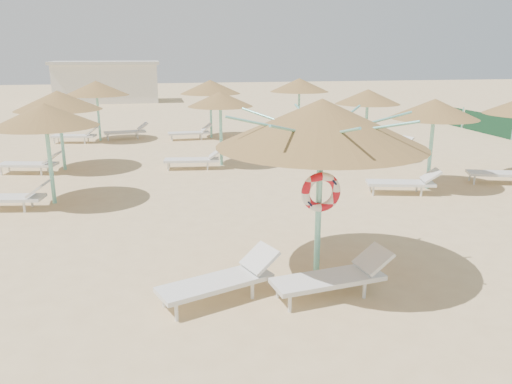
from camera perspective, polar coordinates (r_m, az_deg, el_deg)
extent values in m
plane|color=#DBBC85|center=(9.37, 3.70, -9.33)|extent=(120.00, 120.00, 0.00)
cylinder|color=#79D3C3|center=(8.86, 7.16, -1.58)|extent=(0.11, 0.11, 2.69)
cone|color=olive|center=(8.54, 7.50, 7.86)|extent=(3.59, 3.59, 0.81)
cylinder|color=#79D3C3|center=(8.58, 7.44, 6.07)|extent=(0.20, 0.20, 0.12)
cylinder|color=#79D3C3|center=(8.85, 12.61, 7.62)|extent=(1.62, 0.04, 0.41)
cylinder|color=#79D3C3|center=(9.29, 9.79, 8.14)|extent=(1.18, 1.18, 0.41)
cylinder|color=#79D3C3|center=(9.33, 5.86, 8.32)|extent=(0.04, 1.62, 0.41)
cylinder|color=#79D3C3|center=(8.94, 2.70, 8.06)|extent=(1.18, 1.18, 0.41)
cylinder|color=#79D3C3|center=(8.32, 2.05, 7.50)|extent=(1.62, 0.04, 0.41)
cylinder|color=#79D3C3|center=(7.82, 4.77, 6.93)|extent=(1.18, 1.18, 0.41)
cylinder|color=#79D3C3|center=(7.78, 9.44, 6.72)|extent=(0.04, 1.62, 0.41)
cylinder|color=#79D3C3|center=(8.22, 12.69, 7.03)|extent=(1.18, 1.18, 0.41)
torus|color=red|center=(8.69, 7.43, -0.01)|extent=(0.71, 0.15, 0.71)
cylinder|color=silver|center=(7.90, -9.09, -13.43)|extent=(0.06, 0.06, 0.28)
cylinder|color=silver|center=(8.31, -10.48, -11.94)|extent=(0.06, 0.06, 0.28)
cylinder|color=silver|center=(8.44, -0.42, -11.21)|extent=(0.06, 0.06, 0.28)
cylinder|color=silver|center=(8.83, -2.15, -9.95)|extent=(0.06, 0.06, 0.28)
cube|color=silver|center=(8.31, -4.65, -10.31)|extent=(2.01, 1.25, 0.08)
cube|color=silver|center=(8.60, 0.42, -7.58)|extent=(0.67, 0.74, 0.37)
cylinder|color=silver|center=(8.06, 3.88, -12.63)|extent=(0.06, 0.06, 0.28)
cylinder|color=silver|center=(8.47, 2.49, -11.13)|extent=(0.06, 0.06, 0.28)
cylinder|color=silver|center=(8.64, 12.27, -10.92)|extent=(0.06, 0.06, 0.28)
cylinder|color=silver|center=(9.02, 10.58, -9.63)|extent=(0.06, 0.06, 0.28)
cube|color=silver|center=(8.50, 8.24, -9.83)|extent=(1.98, 0.90, 0.08)
cube|color=silver|center=(8.81, 13.24, -7.44)|extent=(0.57, 0.67, 0.37)
cylinder|color=#79D3C3|center=(14.37, -22.47, 3.22)|extent=(0.11, 0.11, 2.30)
cone|color=olive|center=(14.18, -22.99, 8.12)|extent=(2.70, 2.70, 0.61)
cylinder|color=#79D3C3|center=(14.21, -22.89, 7.16)|extent=(0.20, 0.20, 0.12)
cylinder|color=silver|center=(14.04, -24.97, -1.59)|extent=(0.06, 0.06, 0.28)
cylinder|color=silver|center=(14.49, -24.23, -1.01)|extent=(0.06, 0.06, 0.28)
cube|color=silver|center=(14.44, -26.69, -0.62)|extent=(1.97, 0.91, 0.08)
cube|color=silver|center=(14.05, -23.66, 0.34)|extent=(0.57, 0.67, 0.36)
cylinder|color=#79D3C3|center=(18.48, -21.32, 5.88)|extent=(0.11, 0.11, 2.30)
cone|color=olive|center=(18.33, -21.71, 9.72)|extent=(2.87, 2.87, 0.65)
cylinder|color=#79D3C3|center=(18.35, -21.63, 8.96)|extent=(0.20, 0.20, 0.12)
cylinder|color=silver|center=(18.65, -27.10, 2.14)|extent=(0.06, 0.06, 0.28)
cylinder|color=silver|center=(19.08, -26.39, 2.50)|extent=(0.06, 0.06, 0.28)
cylinder|color=silver|center=(18.04, -23.34, 2.17)|extent=(0.06, 0.06, 0.28)
cylinder|color=silver|center=(18.48, -22.70, 2.54)|extent=(0.06, 0.06, 0.28)
cube|color=silver|center=(18.46, -24.63, 2.89)|extent=(1.99, 1.04, 0.08)
cube|color=silver|center=(18.05, -22.29, 3.66)|extent=(0.61, 0.69, 0.36)
cylinder|color=#79D3C3|center=(24.18, -17.56, 8.31)|extent=(0.11, 0.11, 2.30)
cone|color=olive|center=(24.07, -17.80, 11.25)|extent=(2.87, 2.87, 0.65)
cylinder|color=#79D3C3|center=(24.08, -17.75, 10.66)|extent=(0.20, 0.20, 0.12)
cylinder|color=silver|center=(24.11, -22.06, 5.44)|extent=(0.06, 0.06, 0.28)
cylinder|color=silver|center=(24.57, -21.65, 5.65)|extent=(0.06, 0.06, 0.28)
cylinder|color=silver|center=(23.66, -18.99, 5.56)|extent=(0.06, 0.06, 0.28)
cylinder|color=silver|center=(24.13, -18.64, 5.77)|extent=(0.06, 0.06, 0.28)
cube|color=silver|center=(24.04, -20.10, 6.04)|extent=(1.98, 0.95, 0.08)
cube|color=silver|center=(23.74, -18.21, 6.69)|extent=(0.58, 0.68, 0.36)
cylinder|color=silver|center=(24.20, -16.54, 5.97)|extent=(0.06, 0.06, 0.28)
cylinder|color=silver|center=(24.69, -16.65, 6.15)|extent=(0.06, 0.06, 0.28)
cylinder|color=silver|center=(24.34, -13.36, 6.25)|extent=(0.06, 0.06, 0.28)
cylinder|color=silver|center=(24.83, -13.54, 6.42)|extent=(0.06, 0.06, 0.28)
cube|color=silver|center=(24.49, -14.76, 6.64)|extent=(1.98, 0.95, 0.08)
cube|color=silver|center=(24.57, -12.82, 7.36)|extent=(0.58, 0.68, 0.36)
cylinder|color=#79D3C3|center=(17.97, -4.03, 6.66)|extent=(0.11, 0.11, 2.30)
cone|color=olive|center=(17.82, -4.11, 10.57)|extent=(2.30, 2.30, 0.52)
cylinder|color=#79D3C3|center=(17.84, -4.09, 9.84)|extent=(0.20, 0.20, 0.12)
cylinder|color=silver|center=(17.47, -10.00, 2.83)|extent=(0.06, 0.06, 0.28)
cylinder|color=silver|center=(17.96, -9.87, 3.19)|extent=(0.06, 0.06, 0.28)
cylinder|color=silver|center=(17.40, -5.57, 2.94)|extent=(0.06, 0.06, 0.28)
cylinder|color=silver|center=(17.89, -5.55, 3.30)|extent=(0.06, 0.06, 0.28)
cube|color=silver|center=(17.62, -7.37, 3.65)|extent=(1.96, 0.83, 0.08)
cube|color=silver|center=(17.55, -4.61, 4.48)|extent=(0.55, 0.65, 0.36)
cylinder|color=#79D3C3|center=(24.03, -5.18, 8.92)|extent=(0.11, 0.11, 2.30)
cone|color=olive|center=(23.91, -5.25, 11.89)|extent=(2.82, 2.82, 0.63)
cylinder|color=#79D3C3|center=(23.93, -5.24, 11.30)|extent=(0.20, 0.20, 0.12)
cylinder|color=silver|center=(23.36, -9.56, 6.07)|extent=(0.06, 0.06, 0.28)
cylinder|color=silver|center=(23.86, -9.66, 6.27)|extent=(0.06, 0.06, 0.28)
cylinder|color=silver|center=(23.50, -6.26, 6.25)|extent=(0.06, 0.06, 0.28)
cylinder|color=silver|center=(23.99, -6.43, 6.44)|extent=(0.06, 0.06, 0.28)
cube|color=silver|center=(23.65, -7.69, 6.71)|extent=(1.93, 0.70, 0.08)
cube|color=silver|center=(23.72, -5.65, 7.39)|extent=(0.51, 0.62, 0.36)
cylinder|color=#79D3C3|center=(15.66, 19.31, 4.47)|extent=(0.11, 0.11, 2.30)
cone|color=olive|center=(15.48, 19.73, 8.96)|extent=(2.53, 2.53, 0.57)
cylinder|color=#79D3C3|center=(15.51, 19.65, 8.10)|extent=(0.20, 0.20, 0.12)
cylinder|color=silver|center=(14.61, 13.26, 0.11)|extent=(0.06, 0.06, 0.28)
cylinder|color=silver|center=(15.08, 12.94, 0.62)|extent=(0.06, 0.06, 0.28)
cylinder|color=silver|center=(14.91, 18.37, 0.04)|extent=(0.06, 0.06, 0.28)
cylinder|color=silver|center=(15.38, 17.90, 0.54)|extent=(0.06, 0.06, 0.28)
cube|color=silver|center=(14.96, 16.15, 0.99)|extent=(1.99, 1.07, 0.08)
cube|color=silver|center=(15.12, 19.36, 1.81)|extent=(0.62, 0.70, 0.36)
cylinder|color=#79D3C3|center=(19.27, 12.44, 6.95)|extent=(0.11, 0.11, 2.30)
cone|color=olive|center=(19.13, 12.66, 10.59)|extent=(2.38, 2.38, 0.54)
cylinder|color=#79D3C3|center=(19.15, 12.62, 9.91)|extent=(0.20, 0.20, 0.12)
cylinder|color=silver|center=(18.40, 7.19, 3.60)|extent=(0.06, 0.06, 0.28)
cylinder|color=silver|center=(18.89, 7.18, 3.91)|extent=(0.06, 0.06, 0.28)
cylinder|color=silver|center=(18.47, 11.38, 3.45)|extent=(0.06, 0.06, 0.28)
cylinder|color=silver|center=(18.95, 11.27, 3.77)|extent=(0.06, 0.06, 0.28)
cube|color=silver|center=(18.64, 9.67, 4.21)|extent=(2.00, 1.18, 0.08)
cube|color=silver|center=(18.66, 12.32, 4.84)|extent=(0.65, 0.72, 0.36)
cylinder|color=silver|center=(19.45, 13.61, 3.93)|extent=(0.06, 0.06, 0.28)
cylinder|color=silver|center=(19.81, 12.63, 4.20)|extent=(0.06, 0.06, 0.28)
cylinder|color=silver|center=(20.38, 16.41, 4.26)|extent=(0.06, 0.06, 0.28)
cylinder|color=silver|center=(20.73, 15.43, 4.51)|extent=(0.06, 0.06, 0.28)
cube|color=silver|center=(20.14, 14.84, 4.76)|extent=(2.00, 1.18, 0.08)
cube|color=silver|center=(20.69, 16.60, 5.59)|extent=(0.65, 0.72, 0.36)
cylinder|color=#79D3C3|center=(25.36, 4.91, 9.28)|extent=(0.11, 0.11, 2.30)
cone|color=olive|center=(25.25, 4.98, 12.10)|extent=(2.90, 2.90, 0.65)
cylinder|color=#79D3C3|center=(25.27, 4.97, 11.54)|extent=(0.20, 0.20, 0.12)
cylinder|color=silver|center=(24.56, 0.80, 6.75)|extent=(0.06, 0.06, 0.28)
cylinder|color=silver|center=(25.05, 0.79, 6.93)|extent=(0.06, 0.06, 0.28)
cylinder|color=silver|center=(24.61, 3.97, 6.73)|extent=(0.06, 0.06, 0.28)
cylinder|color=silver|center=(25.10, 3.90, 6.91)|extent=(0.06, 0.06, 0.28)
cube|color=silver|center=(24.80, 2.66, 7.24)|extent=(1.99, 0.99, 0.08)
cube|color=silver|center=(24.81, 4.65, 7.78)|extent=(0.60, 0.69, 0.36)
cylinder|color=silver|center=(16.83, 23.68, 1.24)|extent=(0.06, 0.06, 0.28)
cylinder|color=silver|center=(17.29, 23.24, 1.65)|extent=(0.06, 0.06, 0.28)
cube|color=silver|center=(17.26, 26.07, 1.91)|extent=(2.00, 1.20, 0.08)
cube|color=silver|center=(43.42, -16.61, 11.82)|extent=(8.00, 4.00, 3.00)
cube|color=beige|center=(43.36, -16.78, 13.96)|extent=(8.40, 4.40, 0.25)
cube|color=#174622|center=(27.72, 24.90, 7.09)|extent=(0.08, 3.80, 1.00)
cube|color=#174622|center=(31.02, 20.60, 8.31)|extent=(0.08, 3.80, 1.00)
cylinder|color=#79D3C3|center=(29.42, 22.53, 7.86)|extent=(0.08, 0.08, 1.10)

